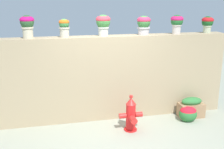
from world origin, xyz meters
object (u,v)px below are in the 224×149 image
Objects in this scene: potted_plant_4 at (144,24)px; fire_hydrant at (131,115)px; potted_plant_2 at (64,26)px; potted_plant_3 at (103,23)px; potted_plant_5 at (177,22)px; flower_bush_left at (188,113)px; potted_plant_1 at (27,24)px; planter_box at (191,107)px; potted_plant_6 at (207,23)px.

potted_plant_4 is 2.06m from fire_hydrant.
potted_plant_3 is at bearing 4.19° from potted_plant_2.
fire_hydrant is (-1.29, -0.79, -1.84)m from potted_plant_5.
flower_bush_left is at bearing 7.17° from fire_hydrant.
potted_plant_1 is at bearing -177.57° from potted_plant_3.
potted_plant_1 is 1.15× the size of flower_bush_left.
potted_plant_2 reaches higher than fire_hydrant.
potted_plant_1 is 0.60× the size of fire_hydrant.
potted_plant_5 is 0.74× the size of planter_box.
potted_plant_6 is (2.49, -0.04, -0.04)m from potted_plant_3.
potted_plant_2 is 1.00× the size of potted_plant_6.
potted_plant_6 is 2.03m from planter_box.
potted_plant_3 is at bearing 177.85° from potted_plant_5.
potted_plant_6 reaches higher than potted_plant_2.
potted_plant_4 is at bearing 1.62° from potted_plant_2.
potted_plant_2 is 1.77m from potted_plant_4.
potted_plant_4 is 0.98× the size of potted_plant_5.
potted_plant_5 is at bearing 101.32° from flower_bush_left.
potted_plant_3 reaches higher than potted_plant_5.
potted_plant_6 is at bearing 1.49° from potted_plant_5.
potted_plant_3 reaches higher than potted_plant_2.
potted_plant_1 reaches higher than planter_box.
flower_bush_left is (3.40, -0.60, -2.02)m from potted_plant_1.
potted_plant_1 is 4.07m from potted_plant_6.
fire_hydrant is at bearing -64.15° from potted_plant_3.
potted_plant_3 reaches higher than potted_plant_6.
flower_bush_left is at bearing -36.32° from potted_plant_4.
potted_plant_3 is 2.80m from flower_bush_left.
potted_plant_3 is 1.11× the size of flower_bush_left.
potted_plant_5 is 1.05× the size of flower_bush_left.
potted_plant_2 is at bearing 171.74° from planter_box.
potted_plant_1 is 3.28m from potted_plant_5.
flower_bush_left is (0.12, -0.61, -2.00)m from potted_plant_5.
potted_plant_2 is 0.85m from potted_plant_3.
potted_plant_4 is 2.27m from flower_bush_left.
potted_plant_5 is 0.79m from potted_plant_6.
potted_plant_3 is 1.06× the size of potted_plant_5.
potted_plant_2 is 3.36m from flower_bush_left.
potted_plant_2 is (0.74, 0.01, -0.07)m from potted_plant_1.
potted_plant_5 is 1.11× the size of potted_plant_6.
potted_plant_4 is 0.54× the size of fire_hydrant.
potted_plant_1 is 2.51m from potted_plant_4.
potted_plant_5 reaches higher than fire_hydrant.
potted_plant_1 reaches higher than flower_bush_left.
potted_plant_5 is (2.54, -0.00, 0.04)m from potted_plant_2.
potted_plant_5 is at bearing 0.06° from potted_plant_1.
potted_plant_4 is 1.08× the size of potted_plant_6.
potted_plant_1 is at bearing -179.66° from potted_plant_6.
flower_bush_left is at bearing -12.89° from potted_plant_2.
potted_plant_6 is (0.79, 0.02, -0.03)m from potted_plant_5.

